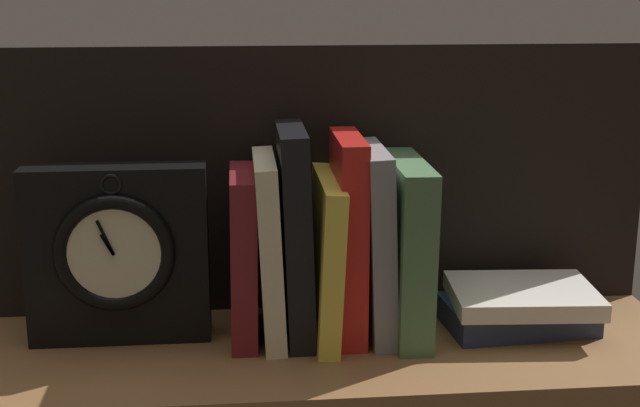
# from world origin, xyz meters

# --- Properties ---
(ground_plane) EXTENTS (0.83, 0.27, 0.03)m
(ground_plane) POSITION_xyz_m (0.00, 0.00, -0.01)
(ground_plane) COLOR brown
(back_panel) EXTENTS (0.83, 0.01, 0.33)m
(back_panel) POSITION_xyz_m (0.00, 0.13, 0.16)
(back_panel) COLOR black
(back_panel) RESTS_ON ground_plane
(book_maroon_dawkins) EXTENTS (0.03, 0.13, 0.20)m
(book_maroon_dawkins) POSITION_xyz_m (-0.09, 0.04, 0.10)
(book_maroon_dawkins) COLOR maroon
(book_maroon_dawkins) RESTS_ON ground_plane
(book_cream_twain) EXTENTS (0.03, 0.14, 0.21)m
(book_cream_twain) POSITION_xyz_m (-0.06, 0.04, 0.11)
(book_cream_twain) COLOR beige
(book_cream_twain) RESTS_ON ground_plane
(book_black_skeptic) EXTENTS (0.04, 0.13, 0.25)m
(book_black_skeptic) POSITION_xyz_m (-0.03, 0.04, 0.12)
(book_black_skeptic) COLOR black
(book_black_skeptic) RESTS_ON ground_plane
(book_yellow_seinlanguage) EXTENTS (0.03, 0.17, 0.19)m
(book_yellow_seinlanguage) POSITION_xyz_m (-0.00, 0.04, 0.09)
(book_yellow_seinlanguage) COLOR gold
(book_yellow_seinlanguage) RESTS_ON ground_plane
(book_red_requiem) EXTENTS (0.03, 0.13, 0.23)m
(book_red_requiem) POSITION_xyz_m (0.03, 0.04, 0.12)
(book_red_requiem) COLOR red
(book_red_requiem) RESTS_ON ground_plane
(book_gray_chess) EXTENTS (0.04, 0.14, 0.22)m
(book_gray_chess) POSITION_xyz_m (0.06, 0.04, 0.11)
(book_gray_chess) COLOR gray
(book_gray_chess) RESTS_ON ground_plane
(book_green_romantic) EXTENTS (0.04, 0.17, 0.20)m
(book_green_romantic) POSITION_xyz_m (0.09, 0.04, 0.10)
(book_green_romantic) COLOR #476B44
(book_green_romantic) RESTS_ON ground_plane
(framed_clock) EXTENTS (0.20, 0.06, 0.20)m
(framed_clock) POSITION_xyz_m (-0.24, 0.04, 0.10)
(framed_clock) COLOR black
(framed_clock) RESTS_ON ground_plane
(book_stack_side) EXTENTS (0.18, 0.14, 0.05)m
(book_stack_side) POSITION_xyz_m (0.23, 0.03, 0.03)
(book_stack_side) COLOR #232D4C
(book_stack_side) RESTS_ON ground_plane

